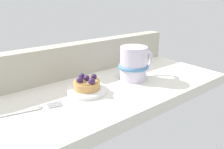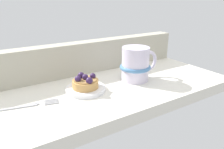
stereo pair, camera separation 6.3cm
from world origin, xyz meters
TOP-DOWN VIEW (x-y plane):
  - ground_plane at (0.00, 0.00)cm, footprint 73.41×33.80cm
  - window_rail_back at (0.00, 14.42)cm, footprint 71.94×4.96cm
  - dessert_plate at (-7.60, -0.32)cm, footprint 11.05×11.05cm
  - raspberry_tart at (-7.63, -0.33)cm, footprint 7.21×7.21cm
  - coffee_mug at (9.41, -0.64)cm, footprint 13.47×9.61cm
  - dessert_fork at (-24.12, -0.18)cm, footprint 16.82×5.37cm

SIDE VIEW (x-z plane):
  - ground_plane at x=0.00cm, z-range -3.38..0.00cm
  - dessert_fork at x=-24.12cm, z-range 0.00..0.60cm
  - dessert_plate at x=-7.60cm, z-range -0.03..1.02cm
  - raspberry_tart at x=-7.63cm, z-range 0.60..4.52cm
  - coffee_mug at x=9.41cm, z-range -0.12..10.32cm
  - window_rail_back at x=0.00cm, z-range 0.00..10.51cm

